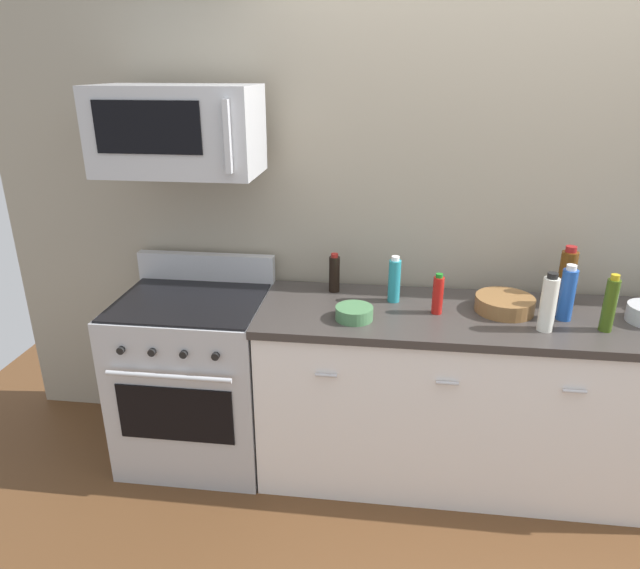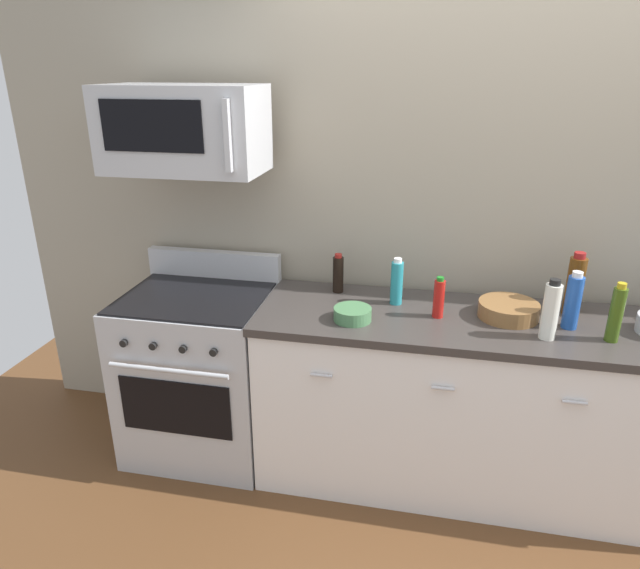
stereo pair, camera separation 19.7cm
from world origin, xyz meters
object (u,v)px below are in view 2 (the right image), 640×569
Objects in this scene: bottle_vinegar_white at (551,311)px; bottle_olive_oil at (616,314)px; range_oven at (201,372)px; bottle_soda_blue at (573,302)px; bowl_wooden_salad at (508,309)px; bowl_green_glaze at (353,314)px; bottle_soy_sauce_dark at (338,274)px; microwave at (184,129)px; bottle_wine_amber at (575,285)px; bottle_hot_sauce_red at (439,298)px; bottle_dish_soap at (397,282)px.

bottle_olive_oil is at bearing 5.99° from bottle_vinegar_white.
range_oven is 1.91m from bottle_soda_blue.
bowl_green_glaze is at bearing -165.81° from bowl_wooden_salad.
bowl_green_glaze is at bearing -179.05° from bottle_olive_oil.
bottle_soy_sauce_dark is 0.37m from bowl_green_glaze.
microwave is at bearing 168.19° from bowl_green_glaze.
bottle_wine_amber reaches higher than range_oven.
bottle_hot_sauce_red is (-0.62, -0.17, -0.05)m from bottle_wine_amber.
bottle_soy_sauce_dark is 0.76× the size of bottle_vinegar_white.
bottle_olive_oil is (1.97, -0.11, 0.58)m from range_oven.
bottle_dish_soap is 0.24m from bottle_hot_sauce_red.
bottle_hot_sauce_red is 0.34m from bowl_wooden_salad.
bottle_soy_sauce_dark is at bearing 12.57° from microwave.
microwave is (0.00, 0.04, 1.28)m from range_oven.
bottle_olive_oil is 1.13m from bowl_green_glaze.
bottle_soy_sauce_dark is at bearing 162.71° from bottle_dish_soap.
bottle_soy_sauce_dark is 1.29m from bottle_olive_oil.
bottle_wine_amber is (1.86, 0.11, -0.68)m from microwave.
bottle_dish_soap is (-0.83, -0.04, -0.03)m from bottle_wine_amber.
bowl_green_glaze is at bearing -162.98° from bottle_hot_sauce_red.
range_oven is at bearing 175.26° from bottle_vinegar_white.
bottle_soda_blue is 1.13× the size of bottle_dish_soap.
bowl_green_glaze is at bearing -69.20° from bottle_soy_sauce_dark.
bottle_soda_blue is 0.80m from bottle_dish_soap.
microwave reaches higher than bowl_green_glaze.
bottle_wine_amber is 1.06m from bowl_green_glaze.
bottle_olive_oil is 0.75m from bottle_hot_sauce_red.
bottle_dish_soap is 1.34× the size of bowl_green_glaze.
bowl_wooden_salad is (0.33, 0.06, -0.05)m from bottle_hot_sauce_red.
bottle_soy_sauce_dark is 0.74× the size of bowl_wooden_salad.
bottle_wine_amber reaches higher than bottle_vinegar_white.
bottle_olive_oil is at bearing 0.95° from bowl_green_glaze.
bottle_dish_soap is at bearing -17.29° from bottle_soy_sauce_dark.
bottle_soy_sauce_dark is at bearing 165.77° from bottle_olive_oil.
range_oven is at bearing -90.29° from microwave.
bottle_hot_sauce_red is at bearing -30.47° from bottle_dish_soap.
microwave is at bearing -176.46° from bottle_dish_soap.
bottle_olive_oil is at bearing -13.21° from bottle_dish_soap.
microwave is 1.25m from bottle_dish_soap.
bottle_dish_soap is at bearing 173.58° from bowl_wooden_salad.
microwave reaches higher than bottle_vinegar_white.
bottle_soy_sauce_dark is 0.78× the size of bottle_olive_oil.
bottle_soy_sauce_dark is at bearing 177.39° from bottle_wine_amber.
bottle_wine_amber is 0.29m from bottle_olive_oil.
bottle_soda_blue is at bearing 146.11° from bottle_olive_oil.
bottle_dish_soap is 0.89× the size of bottle_olive_oil.
microwave is 1.18m from bowl_green_glaze.
bowl_green_glaze is (-0.39, -0.12, -0.06)m from bottle_hot_sauce_red.
microwave is 2.79× the size of bottle_olive_oil.
bottle_olive_oil reaches higher than bottle_hot_sauce_red.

